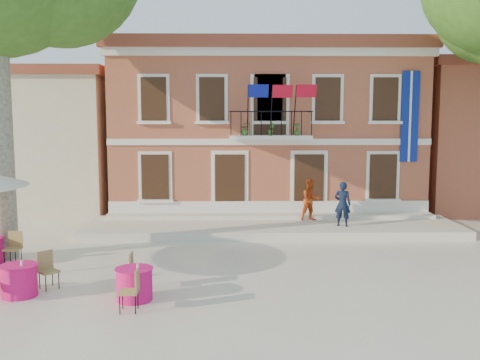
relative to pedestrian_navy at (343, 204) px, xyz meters
name	(u,v)px	position (x,y,z in m)	size (l,w,h in m)	color
ground	(216,263)	(-4.54, -3.84, -1.12)	(90.00, 90.00, 0.00)	beige
main_building	(264,128)	(-2.54, 6.14, 2.66)	(13.50, 9.59, 7.50)	#A9553D
neighbor_west	(28,139)	(-14.04, 7.16, 2.09)	(9.40, 9.40, 6.40)	beige
terrace	(272,227)	(-2.54, 0.56, -0.97)	(14.00, 3.40, 0.30)	silver
pedestrian_navy	(343,204)	(0.00, 0.00, 0.00)	(0.60, 0.39, 1.65)	black
pedestrian_orange	(311,200)	(-1.01, 1.10, -0.03)	(0.77, 0.60, 1.59)	#C24416
cafe_table_1	(134,283)	(-6.36, -7.04, -0.70)	(0.90, 1.93, 0.95)	#E51565
cafe_table_2	(19,279)	(-9.18, -6.71, -0.70)	(1.67, 1.64, 0.95)	#E51565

